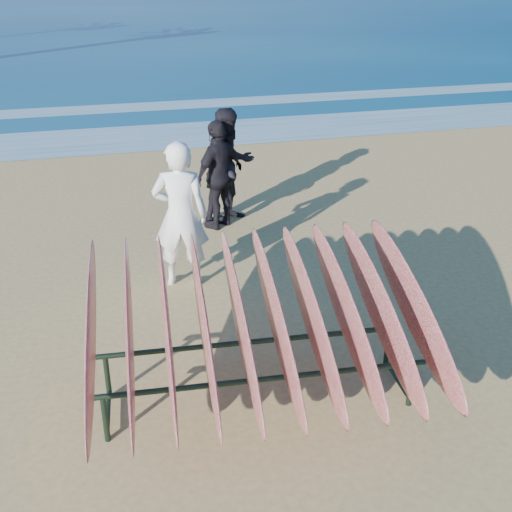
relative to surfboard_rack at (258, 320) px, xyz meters
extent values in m
plane|color=tan|center=(0.35, 0.59, -0.96)|extent=(120.00, 120.00, 0.00)
plane|color=navy|center=(0.35, 55.59, -0.95)|extent=(160.00, 160.00, 0.00)
plane|color=white|center=(0.35, 10.59, -0.95)|extent=(160.00, 160.00, 0.00)
plane|color=white|center=(0.35, 14.09, -0.95)|extent=(160.00, 160.00, 0.00)
cylinder|color=black|center=(-1.50, -0.20, -0.71)|extent=(0.06, 0.06, 0.50)
cylinder|color=black|center=(1.45, -0.44, -0.71)|extent=(0.06, 0.06, 0.50)
cylinder|color=black|center=(-1.45, 0.44, -0.71)|extent=(0.06, 0.06, 0.50)
cylinder|color=black|center=(1.50, 0.20, -0.71)|extent=(0.06, 0.06, 0.50)
cylinder|color=black|center=(-0.03, -0.32, -0.46)|extent=(3.19, 0.32, 0.06)
cylinder|color=black|center=(0.03, 0.32, -0.46)|extent=(3.19, 0.32, 0.06)
cylinder|color=black|center=(-1.48, 0.12, -0.88)|extent=(0.10, 0.65, 0.04)
cylinder|color=black|center=(1.48, -0.12, -0.88)|extent=(0.10, 0.65, 0.04)
ellipsoid|color=maroon|center=(-1.54, 0.13, 0.02)|extent=(0.29, 2.70, 1.24)
ellipsoid|color=maroon|center=(-1.20, 0.10, 0.02)|extent=(0.29, 2.70, 1.24)
ellipsoid|color=maroon|center=(-0.86, 0.07, 0.02)|extent=(0.29, 2.70, 1.24)
ellipsoid|color=maroon|center=(-0.51, 0.04, 0.02)|extent=(0.29, 2.70, 1.24)
ellipsoid|color=maroon|center=(-0.17, 0.01, 0.02)|extent=(0.29, 2.70, 1.24)
ellipsoid|color=maroon|center=(0.17, -0.01, 0.02)|extent=(0.29, 2.70, 1.24)
ellipsoid|color=maroon|center=(0.51, -0.04, 0.02)|extent=(0.29, 2.70, 1.24)
ellipsoid|color=maroon|center=(0.86, -0.07, 0.02)|extent=(0.29, 2.70, 1.24)
ellipsoid|color=maroon|center=(1.20, -0.10, 0.02)|extent=(0.29, 2.70, 1.24)
ellipsoid|color=maroon|center=(1.54, -0.13, 0.02)|extent=(0.29, 2.70, 1.24)
imported|color=white|center=(-0.32, 2.75, 0.04)|extent=(0.83, 0.65, 1.99)
imported|color=black|center=(0.81, 4.85, -0.01)|extent=(1.11, 0.99, 1.89)
imported|color=black|center=(0.59, 4.60, -0.07)|extent=(1.09, 0.96, 1.77)
camera|label=1|loc=(-1.36, -5.06, 3.16)|focal=45.00mm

